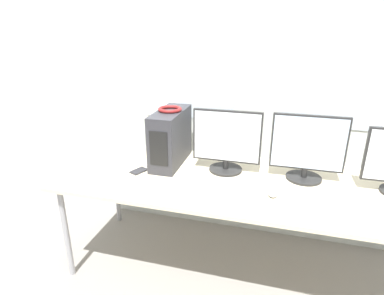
{
  "coord_description": "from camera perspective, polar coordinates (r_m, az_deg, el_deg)",
  "views": [
    {
      "loc": [
        0.18,
        -1.51,
        1.72
      ],
      "look_at": [
        -0.37,
        0.45,
        0.95
      ],
      "focal_mm": 30.0,
      "sensor_mm": 36.0,
      "label": 1
    }
  ],
  "objects": [
    {
      "name": "monitor_right_near",
      "position": [
        2.24,
        19.85,
        -0.12
      ],
      "size": [
        0.47,
        0.24,
        0.45
      ],
      "color": "black",
      "rests_on": "desk"
    },
    {
      "name": "headphones",
      "position": [
        2.32,
        -3.95,
        6.82
      ],
      "size": [
        0.17,
        0.17,
        0.03
      ],
      "color": "maroon",
      "rests_on": "pc_tower"
    },
    {
      "name": "mouse",
      "position": [
        2.04,
        14.16,
        -7.93
      ],
      "size": [
        0.06,
        0.08,
        0.04
      ],
      "color": "#B2B2B7",
      "rests_on": "desk"
    },
    {
      "name": "paper_sheet_left",
      "position": [
        2.29,
        -14.92,
        -5.11
      ],
      "size": [
        0.23,
        0.31,
        0.0
      ],
      "rotation": [
        0.0,
        0.0,
        -0.06
      ],
      "color": "white",
      "rests_on": "desk"
    },
    {
      "name": "keyboard",
      "position": [
        2.05,
        5.25,
        -7.43
      ],
      "size": [
        0.47,
        0.13,
        0.02
      ],
      "color": "silver",
      "rests_on": "desk"
    },
    {
      "name": "pc_tower",
      "position": [
        2.38,
        -3.83,
        1.8
      ],
      "size": [
        0.18,
        0.49,
        0.4
      ],
      "color": "#2D2D33",
      "rests_on": "desk"
    },
    {
      "name": "monitor_main",
      "position": [
        2.25,
        6.18,
        1.09
      ],
      "size": [
        0.48,
        0.24,
        0.44
      ],
      "color": "black",
      "rests_on": "desk"
    },
    {
      "name": "wall_back",
      "position": [
        2.56,
        11.72,
        12.16
      ],
      "size": [
        8.0,
        0.07,
        2.7
      ],
      "color": "silver",
      "rests_on": "ground_plane"
    },
    {
      "name": "desk",
      "position": [
        2.21,
        9.3,
        -6.85
      ],
      "size": [
        2.53,
        0.9,
        0.74
      ],
      "color": "beige",
      "rests_on": "ground_plane"
    },
    {
      "name": "cell_phone",
      "position": [
        2.33,
        -9.42,
        -4.12
      ],
      "size": [
        0.12,
        0.14,
        0.01
      ],
      "rotation": [
        0.0,
        0.0,
        -0.42
      ],
      "color": "#232328",
      "rests_on": "desk"
    }
  ]
}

